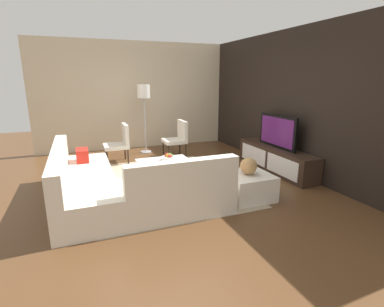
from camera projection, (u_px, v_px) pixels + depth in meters
ground_plane at (163, 186)px, 5.18m from camera, size 14.00×14.00×0.00m
feature_wall_back at (292, 102)px, 5.79m from camera, size 6.40×0.12×2.80m
side_wall_left at (136, 96)px, 7.79m from camera, size 0.12×5.20×2.80m
area_rug at (162, 183)px, 5.27m from camera, size 3.17×2.48×0.01m
media_console at (275, 159)px, 5.97m from camera, size 2.09×0.45×0.50m
television at (277, 131)px, 5.82m from camera, size 1.10×0.06×0.66m
sectional_couch at (116, 187)px, 4.32m from camera, size 2.53×2.38×0.84m
coffee_table at (167, 173)px, 5.26m from camera, size 0.99×0.96×0.38m
accent_chair_near at (120, 141)px, 6.53m from camera, size 0.53×0.53×0.87m
floor_lamp at (144, 96)px, 7.16m from camera, size 0.31×0.31×1.71m
ottoman at (248, 186)px, 4.61m from camera, size 0.70×0.70×0.40m
fruit_bowl at (169, 157)px, 5.40m from camera, size 0.28×0.28×0.13m
accent_chair_far at (178, 136)px, 7.06m from camera, size 0.54×0.51×0.87m
decorative_ball at (249, 166)px, 4.52m from camera, size 0.26×0.26×0.26m
book_stack at (164, 165)px, 4.96m from camera, size 0.19×0.15×0.09m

